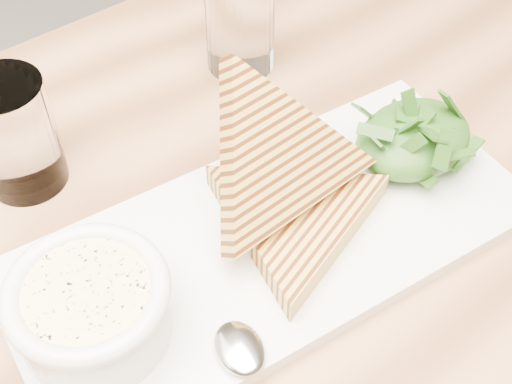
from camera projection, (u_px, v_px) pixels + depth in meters
table_top at (266, 284)px, 0.58m from camera, size 1.19×0.82×0.04m
table_leg_br at (373, 112)px, 1.25m from camera, size 0.06×0.06×0.68m
platter at (272, 241)px, 0.57m from camera, size 0.45×0.24×0.01m
soup_bowl at (93, 314)px, 0.50m from camera, size 0.11×0.11×0.04m
soup at (87, 294)px, 0.48m from camera, size 0.09×0.09×0.01m
bowl_rim at (86, 292)px, 0.48m from camera, size 0.11×0.11×0.01m
sandwich_flat at (295, 220)px, 0.57m from camera, size 0.22×0.22×0.02m
sandwich_lean at (277, 159)px, 0.55m from camera, size 0.18×0.19×0.19m
salad_base at (414, 139)px, 0.61m from camera, size 0.11×0.09×0.04m
arugula_pile at (415, 134)px, 0.61m from camera, size 0.11×0.10×0.05m
spoon_bowl at (240, 348)px, 0.50m from camera, size 0.04×0.05×0.01m
glass_near at (15, 135)px, 0.59m from camera, size 0.07×0.07×0.11m
glass_far at (240, 20)px, 0.70m from camera, size 0.07×0.07×0.10m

